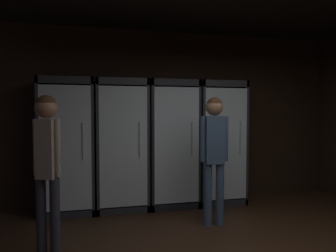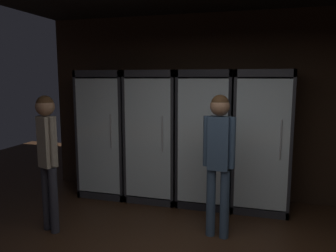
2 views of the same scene
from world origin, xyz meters
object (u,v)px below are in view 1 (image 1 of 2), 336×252
Objects in this scene: cooler_far_left at (68,146)px; cooler_right at (217,143)px; cooler_center at (171,144)px; shopper_near at (214,146)px; shopper_far at (47,155)px; cooler_left at (121,145)px.

cooler_far_left and cooler_right have the same top height.
shopper_near is (0.31, -1.06, 0.08)m from cooler_center.
cooler_center reaches higher than shopper_near.
cooler_far_left is 2.34m from cooler_right.
cooler_right is 2.83m from shopper_far.
shopper_near is at bearing 11.46° from shopper_far.
cooler_right is 1.18× the size of shopper_near.
cooler_left is 1.00× the size of cooler_right.
shopper_near is 2.00m from shopper_far.
shopper_far is at bearing -149.12° from cooler_right.
cooler_center reaches higher than shopper_far.
cooler_far_left is 1.00× the size of cooler_right.
cooler_center is (0.78, 0.00, 0.00)m from cooler_left.
cooler_right is at bearing -0.12° from cooler_center.
cooler_center is (1.56, 0.00, -0.00)m from cooler_far_left.
shopper_near is (-0.47, -1.06, 0.08)m from cooler_right.
cooler_center is at bearing 179.88° from cooler_right.
cooler_left is 1.70m from shopper_far.
shopper_far is at bearing -120.87° from cooler_left.
cooler_right reaches higher than shopper_near.
cooler_far_left is at bearing 86.54° from shopper_far.
cooler_far_left is 1.56m from cooler_center.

